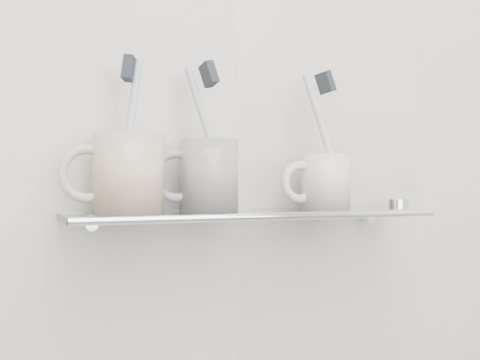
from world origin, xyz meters
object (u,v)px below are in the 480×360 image
shelf_glass (255,214)px  mug_left (129,174)px  mug_center (209,176)px  mug_right (325,182)px

shelf_glass → mug_left: 0.18m
shelf_glass → mug_center: 0.08m
mug_center → mug_right: mug_center is taller
mug_left → mug_center: size_ratio=1.05×
mug_left → mug_right: mug_left is taller
shelf_glass → mug_center: size_ratio=5.26×
shelf_glass → mug_right: bearing=2.5°
mug_left → shelf_glass: bearing=-14.2°
mug_left → mug_center: (0.11, 0.00, -0.00)m
shelf_glass → mug_right: (0.11, 0.00, 0.04)m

